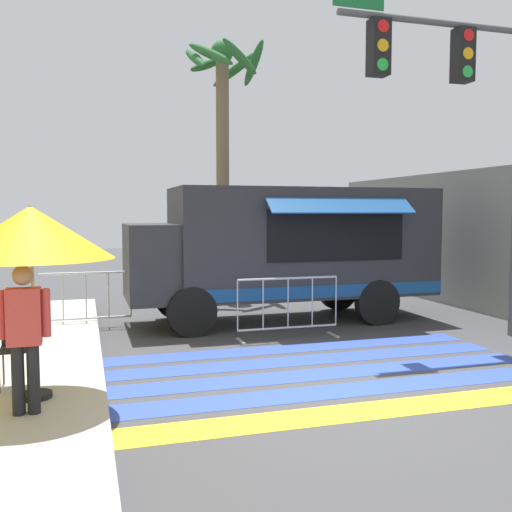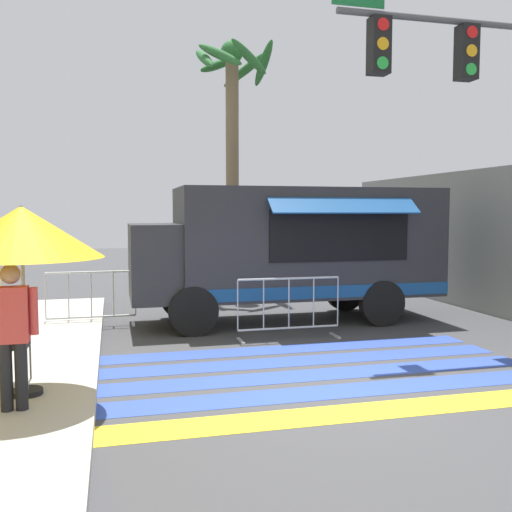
{
  "view_description": "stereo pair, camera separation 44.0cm",
  "coord_description": "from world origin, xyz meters",
  "px_view_note": "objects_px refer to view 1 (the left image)",
  "views": [
    {
      "loc": [
        -3.16,
        -6.33,
        2.27
      ],
      "look_at": [
        -0.34,
        3.01,
        1.51
      ],
      "focal_mm": 40.0,
      "sensor_mm": 36.0,
      "label": 1
    },
    {
      "loc": [
        -2.74,
        -6.45,
        2.27
      ],
      "look_at": [
        -0.34,
        3.01,
        1.51
      ],
      "focal_mm": 40.0,
      "sensor_mm": 36.0,
      "label": 2
    }
  ],
  "objects_px": {
    "traffic_signal_pole": "(464,100)",
    "barricade_side": "(86,301)",
    "food_truck": "(280,246)",
    "patio_umbrella": "(31,233)",
    "barricade_front": "(288,309)",
    "palm_tree": "(224,120)",
    "folding_chair": "(18,340)",
    "vendor_person": "(24,331)"
  },
  "relations": [
    {
      "from": "traffic_signal_pole",
      "to": "barricade_side",
      "type": "xyz_separation_m",
      "value": [
        -6.31,
        2.92,
        -3.64
      ]
    },
    {
      "from": "barricade_front",
      "to": "barricade_side",
      "type": "bearing_deg",
      "value": 150.11
    },
    {
      "from": "food_truck",
      "to": "vendor_person",
      "type": "height_order",
      "value": "food_truck"
    },
    {
      "from": "food_truck",
      "to": "traffic_signal_pole",
      "type": "xyz_separation_m",
      "value": [
        2.44,
        -2.55,
        2.62
      ]
    },
    {
      "from": "folding_chair",
      "to": "barricade_side",
      "type": "bearing_deg",
      "value": 80.01
    },
    {
      "from": "folding_chair",
      "to": "vendor_person",
      "type": "distance_m",
      "value": 1.16
    },
    {
      "from": "patio_umbrella",
      "to": "folding_chair",
      "type": "relative_size",
      "value": 2.38
    },
    {
      "from": "patio_umbrella",
      "to": "vendor_person",
      "type": "bearing_deg",
      "value": -95.44
    },
    {
      "from": "traffic_signal_pole",
      "to": "barricade_side",
      "type": "bearing_deg",
      "value": 155.12
    },
    {
      "from": "palm_tree",
      "to": "barricade_side",
      "type": "bearing_deg",
      "value": -135.2
    },
    {
      "from": "patio_umbrella",
      "to": "palm_tree",
      "type": "height_order",
      "value": "palm_tree"
    },
    {
      "from": "vendor_person",
      "to": "barricade_side",
      "type": "relative_size",
      "value": 0.91
    },
    {
      "from": "food_truck",
      "to": "vendor_person",
      "type": "distance_m",
      "value": 6.58
    },
    {
      "from": "traffic_signal_pole",
      "to": "palm_tree",
      "type": "height_order",
      "value": "palm_tree"
    },
    {
      "from": "folding_chair",
      "to": "barricade_front",
      "type": "xyz_separation_m",
      "value": [
        4.26,
        2.08,
        -0.16
      ]
    },
    {
      "from": "food_truck",
      "to": "folding_chair",
      "type": "height_order",
      "value": "food_truck"
    },
    {
      "from": "vendor_person",
      "to": "palm_tree",
      "type": "bearing_deg",
      "value": 57.18
    },
    {
      "from": "traffic_signal_pole",
      "to": "barricade_front",
      "type": "xyz_separation_m",
      "value": [
        -2.86,
        0.94,
        -3.64
      ]
    },
    {
      "from": "food_truck",
      "to": "folding_chair",
      "type": "xyz_separation_m",
      "value": [
        -4.67,
        -3.69,
        -0.85
      ]
    },
    {
      "from": "barricade_side",
      "to": "palm_tree",
      "type": "height_order",
      "value": "palm_tree"
    },
    {
      "from": "vendor_person",
      "to": "food_truck",
      "type": "bearing_deg",
      "value": 39.91
    },
    {
      "from": "folding_chair",
      "to": "barricade_side",
      "type": "xyz_separation_m",
      "value": [
        0.81,
        4.06,
        -0.17
      ]
    },
    {
      "from": "food_truck",
      "to": "barricade_side",
      "type": "xyz_separation_m",
      "value": [
        -3.87,
        0.38,
        -1.02
      ]
    },
    {
      "from": "barricade_front",
      "to": "palm_tree",
      "type": "height_order",
      "value": "palm_tree"
    },
    {
      "from": "patio_umbrella",
      "to": "folding_chair",
      "type": "bearing_deg",
      "value": 111.99
    },
    {
      "from": "barricade_side",
      "to": "palm_tree",
      "type": "relative_size",
      "value": 0.25
    },
    {
      "from": "vendor_person",
      "to": "barricade_side",
      "type": "distance_m",
      "value": 5.22
    },
    {
      "from": "folding_chair",
      "to": "palm_tree",
      "type": "height_order",
      "value": "palm_tree"
    },
    {
      "from": "food_truck",
      "to": "patio_umbrella",
      "type": "relative_size",
      "value": 2.87
    },
    {
      "from": "food_truck",
      "to": "barricade_front",
      "type": "bearing_deg",
      "value": -104.47
    },
    {
      "from": "traffic_signal_pole",
      "to": "folding_chair",
      "type": "xyz_separation_m",
      "value": [
        -7.11,
        -1.14,
        -3.48
      ]
    },
    {
      "from": "food_truck",
      "to": "barricade_side",
      "type": "height_order",
      "value": "food_truck"
    },
    {
      "from": "barricade_side",
      "to": "palm_tree",
      "type": "distance_m",
      "value": 6.61
    },
    {
      "from": "barricade_front",
      "to": "palm_tree",
      "type": "xyz_separation_m",
      "value": [
        0.18,
        5.59,
        4.17
      ]
    },
    {
      "from": "patio_umbrella",
      "to": "barricade_front",
      "type": "distance_m",
      "value": 5.04
    },
    {
      "from": "vendor_person",
      "to": "barricade_front",
      "type": "relative_size",
      "value": 0.83
    },
    {
      "from": "barricade_front",
      "to": "palm_tree",
      "type": "bearing_deg",
      "value": 88.12
    },
    {
      "from": "traffic_signal_pole",
      "to": "patio_umbrella",
      "type": "distance_m",
      "value": 7.41
    },
    {
      "from": "barricade_front",
      "to": "barricade_side",
      "type": "relative_size",
      "value": 1.09
    },
    {
      "from": "patio_umbrella",
      "to": "barricade_side",
      "type": "relative_size",
      "value": 1.27
    },
    {
      "from": "vendor_person",
      "to": "patio_umbrella",
      "type": "bearing_deg",
      "value": 77.64
    },
    {
      "from": "vendor_person",
      "to": "palm_tree",
      "type": "xyz_separation_m",
      "value": [
        4.26,
        8.77,
        3.68
      ]
    }
  ]
}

